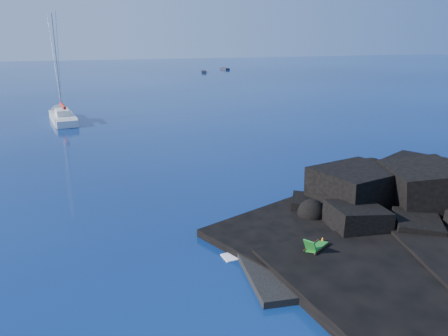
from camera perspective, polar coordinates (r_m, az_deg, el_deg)
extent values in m
plane|color=#03103A|center=(21.20, 3.01, -14.99)|extent=(400.00, 400.00, 0.00)
cube|color=black|center=(23.39, 13.10, -12.16)|extent=(9.08, 6.86, 0.70)
cube|color=silver|center=(23.57, 13.62, -10.94)|extent=(1.87, 1.64, 0.05)
cone|color=orange|center=(24.29, 12.73, -9.35)|extent=(0.40, 0.40, 0.53)
cube|color=#232227|center=(138.95, -2.67, 12.36)|extent=(2.30, 4.74, 0.61)
cube|color=#232227|center=(149.87, 0.10, 12.71)|extent=(2.02, 4.74, 0.61)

